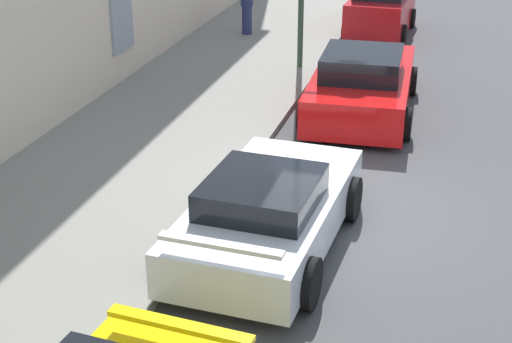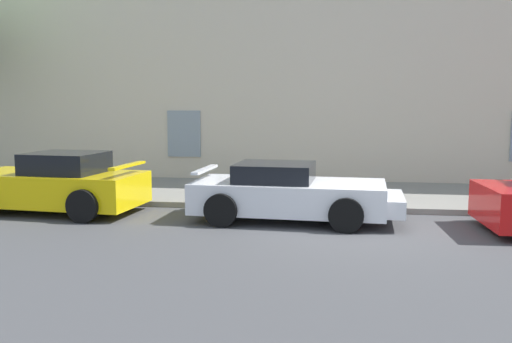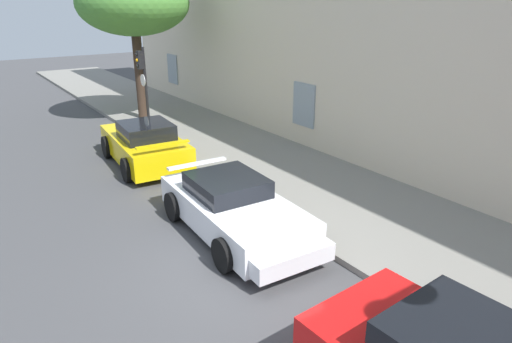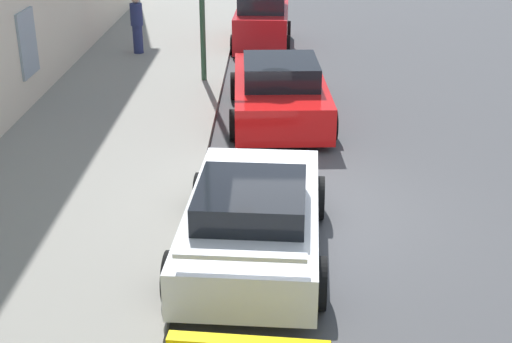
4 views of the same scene
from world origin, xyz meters
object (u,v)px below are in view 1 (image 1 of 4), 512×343
object	(u,v)px
pedestrian_admiring	(247,4)
sportscar_white_middle	(363,82)
hatchback_parked	(381,6)
sportscar_yellow_flank	(272,208)

from	to	relation	value
pedestrian_admiring	sportscar_white_middle	bearing A→B (deg)	-141.82
sportscar_white_middle	hatchback_parked	distance (m)	6.95
sportscar_yellow_flank	hatchback_parked	bearing A→B (deg)	0.25
sportscar_white_middle	sportscar_yellow_flank	bearing A→B (deg)	176.15
sportscar_yellow_flank	sportscar_white_middle	world-z (taller)	sportscar_white_middle
sportscar_white_middle	hatchback_parked	xyz separation A→B (m)	(6.93, 0.48, 0.22)
sportscar_white_middle	hatchback_parked	size ratio (longest dim) A/B	1.42
sportscar_yellow_flank	pedestrian_admiring	bearing A→B (deg)	17.90
sportscar_yellow_flank	pedestrian_admiring	world-z (taller)	pedestrian_admiring
hatchback_parked	pedestrian_admiring	xyz separation A→B (m)	(-1.60, 3.71, 0.16)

